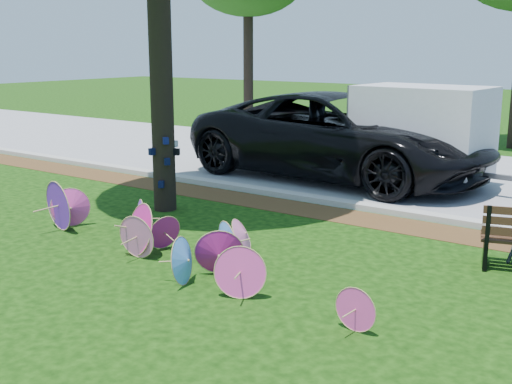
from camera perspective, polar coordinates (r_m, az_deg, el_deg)
ground at (r=9.33m, az=-9.72°, el=-7.24°), size 90.00×90.00×0.00m
mulch_strip at (r=12.75m, az=4.66°, el=-1.60°), size 90.00×1.00×0.01m
curb at (r=13.33m, az=6.20°, el=-0.76°), size 90.00×0.30×0.12m
street at (r=17.01m, az=13.03°, el=1.75°), size 90.00×8.00×0.01m
parasol_pile at (r=10.06m, az=-9.23°, el=-3.54°), size 6.84×2.34×0.91m
black_van at (r=15.80m, az=7.42°, el=4.95°), size 7.67×3.90×2.08m
cargo_trailer at (r=15.15m, az=14.59°, el=5.32°), size 2.98×2.00×2.60m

